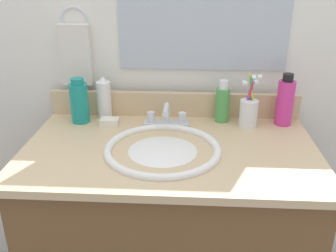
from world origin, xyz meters
TOP-DOWN VIEW (x-y plane):
  - vanity_cabinet at (0.00, 0.00)m, footprint 0.88×0.51m
  - countertop at (0.00, 0.00)m, footprint 0.92×0.55m
  - backsplash at (0.00, 0.26)m, footprint 0.92×0.02m
  - back_wall at (0.00, 0.33)m, footprint 2.02×0.04m
  - towel_ring at (-0.36, 0.30)m, footprint 0.10×0.01m
  - hand_towel at (-0.36, 0.29)m, footprint 0.11×0.04m
  - sink_basin at (-0.02, -0.03)m, footprint 0.36×0.36m
  - faucet at (-0.02, 0.16)m, footprint 0.16×0.10m
  - bottle_mouthwash_teal at (-0.33, 0.18)m, footprint 0.06×0.06m
  - bottle_soap_pink at (0.39, 0.21)m, footprint 0.06×0.06m
  - bottle_toner_green at (0.18, 0.22)m, footprint 0.05×0.05m
  - bottle_lotion_white at (-0.25, 0.23)m, footprint 0.05×0.05m
  - cup_white_ceramic at (0.26, 0.18)m, footprint 0.07×0.07m
  - soap_bar at (-0.22, 0.16)m, footprint 0.06×0.04m

SIDE VIEW (x-z plane):
  - vanity_cabinet at x=0.00m, z-range 0.00..0.71m
  - back_wall at x=0.00m, z-range 0.00..1.30m
  - sink_basin at x=-0.02m, z-range 0.65..0.76m
  - countertop at x=0.00m, z-range 0.71..0.74m
  - soap_bar at x=-0.22m, z-range 0.74..0.76m
  - faucet at x=-0.02m, z-range 0.72..0.80m
  - backsplash at x=0.00m, z-range 0.74..0.83m
  - cup_white_ceramic at x=0.26m, z-range 0.70..0.89m
  - bottle_toner_green at x=0.18m, z-range 0.73..0.88m
  - bottle_lotion_white at x=-0.25m, z-range 0.73..0.89m
  - bottle_mouthwash_teal at x=-0.33m, z-range 0.73..0.89m
  - bottle_soap_pink at x=0.39m, z-range 0.73..0.91m
  - hand_towel at x=-0.36m, z-range 0.85..1.07m
  - towel_ring at x=-0.36m, z-range 1.03..1.13m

